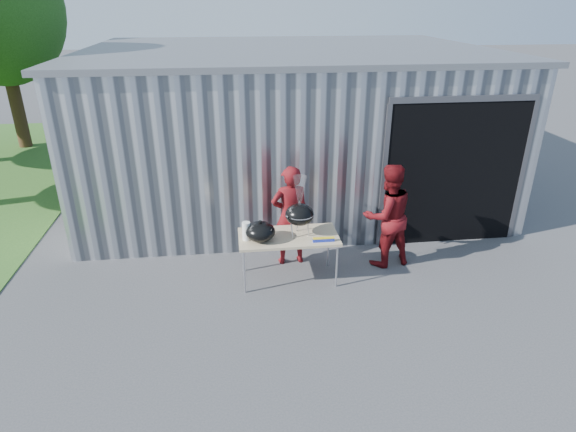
{
  "coord_description": "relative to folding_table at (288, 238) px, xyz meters",
  "views": [
    {
      "loc": [
        -0.46,
        -5.69,
        4.01
      ],
      "look_at": [
        0.33,
        0.8,
        1.05
      ],
      "focal_mm": 30.0,
      "sensor_mm": 36.0,
      "label": 1
    }
  ],
  "objects": [
    {
      "name": "ground",
      "position": [
        -0.33,
        -0.74,
        -0.71
      ],
      "size": [
        80.0,
        80.0,
        0.0
      ],
      "primitive_type": "plane",
      "color": "#3F3F42"
    },
    {
      "name": "white_tub",
      "position": [
        -0.55,
        0.19,
        0.09
      ],
      "size": [
        0.2,
        0.15,
        0.1
      ],
      "primitive_type": "cube",
      "color": "white",
      "rests_on": "folding_table"
    },
    {
      "name": "person_bystander",
      "position": [
        1.63,
        0.31,
        0.15
      ],
      "size": [
        0.95,
        0.8,
        1.71
      ],
      "primitive_type": "imported",
      "rotation": [
        0.0,
        0.0,
        3.35
      ],
      "color": "#5E0D11",
      "rests_on": "ground"
    },
    {
      "name": "foil_box",
      "position": [
        0.49,
        -0.25,
        0.07
      ],
      "size": [
        0.32,
        0.05,
        0.06
      ],
      "color": "#192AA5",
      "rests_on": "folding_table"
    },
    {
      "name": "folding_table",
      "position": [
        0.0,
        0.0,
        0.0
      ],
      "size": [
        1.5,
        0.75,
        0.75
      ],
      "color": "tan",
      "rests_on": "ground"
    },
    {
      "name": "grill_lid",
      "position": [
        -0.43,
        -0.1,
        0.18
      ],
      "size": [
        0.44,
        0.44,
        0.32
      ],
      "color": "black",
      "rests_on": "folding_table"
    },
    {
      "name": "person_cook",
      "position": [
        0.09,
        0.53,
        0.13
      ],
      "size": [
        0.65,
        0.47,
        1.67
      ],
      "primitive_type": "imported",
      "rotation": [
        0.0,
        0.0,
        3.26
      ],
      "color": "#5E0D11",
      "rests_on": "ground"
    },
    {
      "name": "kettle_grill",
      "position": [
        0.17,
        0.01,
        0.46
      ],
      "size": [
        0.44,
        0.44,
        0.94
      ],
      "color": "black",
      "rests_on": "folding_table"
    },
    {
      "name": "building",
      "position": [
        0.58,
        3.85,
        0.83
      ],
      "size": [
        8.2,
        6.2,
        3.1
      ],
      "color": "silver",
      "rests_on": "ground"
    },
    {
      "name": "paper_towels",
      "position": [
        -0.63,
        -0.05,
        0.18
      ],
      "size": [
        0.12,
        0.12,
        0.28
      ],
      "primitive_type": "cylinder",
      "color": "white",
      "rests_on": "folding_table"
    }
  ]
}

